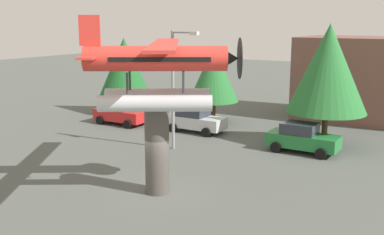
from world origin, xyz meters
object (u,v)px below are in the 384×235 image
at_px(display_pedestal, 157,151).
at_px(tree_east, 214,74).
at_px(car_near_red, 120,113).
at_px(car_mid_silver, 195,120).
at_px(tree_center_back, 328,69).
at_px(car_far_green, 302,138).
at_px(storefront_building, 367,79).
at_px(streetlight_primary, 176,81).
at_px(tree_west, 124,67).
at_px(floatplane_monument, 159,70).

xyz_separation_m(display_pedestal, tree_east, (-5.17, 14.49, 1.80)).
height_order(car_near_red, tree_east, tree_east).
relative_size(car_near_red, tree_east, 0.71).
xyz_separation_m(car_mid_silver, tree_center_back, (8.84, 1.03, 3.98)).
height_order(display_pedestal, tree_east, tree_east).
bearing_deg(car_far_green, display_pedestal, -108.98).
distance_m(display_pedestal, car_mid_silver, 12.07).
bearing_deg(tree_east, display_pedestal, -70.38).
height_order(car_near_red, tree_center_back, tree_center_back).
bearing_deg(storefront_building, streetlight_primary, -116.87).
relative_size(display_pedestal, tree_center_back, 0.52).
bearing_deg(tree_west, tree_center_back, -5.84).
bearing_deg(tree_west, storefront_building, 24.46).
bearing_deg(tree_west, streetlight_primary, -36.07).
height_order(floatplane_monument, tree_center_back, floatplane_monument).
bearing_deg(car_near_red, storefront_building, 37.58).
bearing_deg(car_mid_silver, car_near_red, -172.17).
relative_size(car_mid_silver, tree_center_back, 0.55).
bearing_deg(display_pedestal, tree_east, 109.62).
bearing_deg(floatplane_monument, tree_west, 101.50).
height_order(display_pedestal, car_near_red, display_pedestal).
height_order(storefront_building, tree_west, storefront_building).
bearing_deg(tree_center_back, car_far_green, -108.35).
bearing_deg(car_mid_silver, tree_east, 97.52).
xyz_separation_m(car_near_red, tree_east, (5.67, 4.27, 2.90)).
bearing_deg(display_pedestal, car_mid_silver, 113.08).
bearing_deg(car_mid_silver, car_far_green, -7.73).
relative_size(car_far_green, tree_center_back, 0.55).
bearing_deg(display_pedestal, streetlight_primary, 116.95).
relative_size(storefront_building, tree_west, 1.59).
relative_size(car_far_green, tree_west, 0.66).
relative_size(car_far_green, storefront_building, 0.42).
distance_m(car_far_green, tree_east, 10.14).
height_order(streetlight_primary, storefront_building, streetlight_primary).
height_order(car_mid_silver, storefront_building, storefront_building).
xyz_separation_m(storefront_building, tree_center_back, (-0.34, -9.91, 1.63)).
height_order(floatplane_monument, streetlight_primary, floatplane_monument).
relative_size(storefront_building, tree_east, 1.70).
bearing_deg(tree_west, tree_east, 4.24).
height_order(car_mid_silver, car_far_green, same).
bearing_deg(streetlight_primary, car_mid_silver, 106.98).
xyz_separation_m(floatplane_monument, car_far_green, (3.31, 9.88, -4.76)).
bearing_deg(car_far_green, storefront_building, 85.01).
bearing_deg(tree_center_back, car_near_red, -172.87).
relative_size(tree_west, tree_center_back, 0.84).
distance_m(display_pedestal, floatplane_monument, 3.66).
xyz_separation_m(display_pedestal, streetlight_primary, (-3.34, 6.57, 2.22)).
height_order(streetlight_primary, tree_east, streetlight_primary).
distance_m(display_pedestal, tree_east, 15.49).
distance_m(display_pedestal, streetlight_primary, 7.70).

